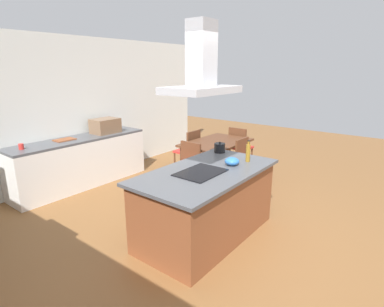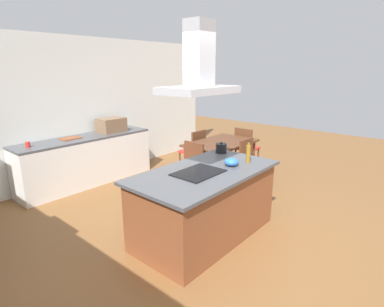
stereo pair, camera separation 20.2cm
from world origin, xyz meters
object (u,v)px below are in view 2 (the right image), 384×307
at_px(coffee_mug_red, 28,145).
at_px(range_hood, 199,70).
at_px(dining_table, 221,146).
at_px(chair_facing_island, 251,160).
at_px(olive_oil_bottle, 248,153).
at_px(cooktop, 198,173).
at_px(mixing_bowl, 231,162).
at_px(chair_at_left_end, 190,165).
at_px(chair_at_right_end, 245,145).
at_px(tea_kettle, 221,148).
at_px(countertop_microwave, 111,125).
at_px(cutting_board, 71,138).
at_px(chair_facing_back_wall, 195,148).

distance_m(coffee_mug_red, range_hood, 3.20).
xyz_separation_m(dining_table, chair_facing_island, (-0.00, -0.67, -0.16)).
bearing_deg(olive_oil_bottle, cooktop, 163.57).
bearing_deg(cooktop, olive_oil_bottle, -16.43).
height_order(mixing_bowl, chair_at_left_end, mixing_bowl).
bearing_deg(chair_at_right_end, tea_kettle, -158.89).
height_order(cooktop, olive_oil_bottle, olive_oil_bottle).
bearing_deg(tea_kettle, countertop_microwave, 93.63).
bearing_deg(countertop_microwave, cutting_board, 176.60).
bearing_deg(chair_at_right_end, range_hood, -159.39).
distance_m(mixing_bowl, cutting_board, 3.12).
distance_m(olive_oil_bottle, chair_facing_back_wall, 2.41).
distance_m(olive_oil_bottle, mixing_bowl, 0.29).
height_order(cutting_board, chair_at_left_end, cutting_board).
height_order(mixing_bowl, chair_facing_back_wall, mixing_bowl).
xyz_separation_m(mixing_bowl, chair_facing_back_wall, (1.52, 1.91, -0.44)).
xyz_separation_m(chair_facing_island, chair_at_left_end, (-0.92, 0.67, 0.00)).
relative_size(olive_oil_bottle, cutting_board, 0.87).
xyz_separation_m(tea_kettle, range_hood, (-0.93, -0.33, 1.13)).
relative_size(tea_kettle, chair_facing_back_wall, 0.24).
height_order(chair_at_right_end, range_hood, range_hood).
bearing_deg(chair_facing_island, mixing_bowl, -159.13).
xyz_separation_m(chair_facing_island, range_hood, (-2.02, -0.44, 1.59)).
xyz_separation_m(chair_at_right_end, range_hood, (-2.93, -1.10, 1.59)).
relative_size(coffee_mug_red, dining_table, 0.06).
xyz_separation_m(cooktop, olive_oil_bottle, (0.77, -0.23, 0.12)).
bearing_deg(tea_kettle, coffee_mug_red, 124.71).
xyz_separation_m(cutting_board, chair_facing_island, (2.09, -2.49, -0.40)).
xyz_separation_m(mixing_bowl, chair_at_left_end, (0.60, 1.24, -0.44)).
xyz_separation_m(olive_oil_bottle, chair_at_left_end, (0.33, 1.33, -0.52)).
height_order(mixing_bowl, countertop_microwave, countertop_microwave).
distance_m(olive_oil_bottle, range_hood, 1.34).
bearing_deg(chair_facing_island, cooktop, -167.75).
relative_size(coffee_mug_red, cutting_board, 0.26).
xyz_separation_m(cooktop, cutting_board, (-0.07, 2.93, 0.00)).
bearing_deg(olive_oil_bottle, chair_at_right_end, 31.59).
bearing_deg(chair_facing_back_wall, olive_oil_bottle, -122.03).
relative_size(cooktop, chair_at_right_end, 0.67).
height_order(coffee_mug_red, dining_table, coffee_mug_red).
bearing_deg(chair_facing_island, cutting_board, 129.95).
distance_m(dining_table, chair_at_right_end, 0.93).
height_order(olive_oil_bottle, mixing_bowl, olive_oil_bottle).
height_order(countertop_microwave, chair_facing_back_wall, countertop_microwave).
height_order(cooktop, chair_at_left_end, cooktop).
bearing_deg(coffee_mug_red, chair_at_right_end, -25.19).
height_order(cooktop, tea_kettle, tea_kettle).
distance_m(cooktop, tea_kettle, 0.99).
distance_m(cooktop, olive_oil_bottle, 0.81).
xyz_separation_m(olive_oil_bottle, mixing_bowl, (-0.27, 0.09, -0.07)).
bearing_deg(range_hood, chair_facing_island, 12.25).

